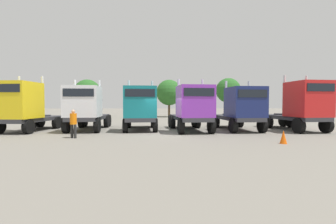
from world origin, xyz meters
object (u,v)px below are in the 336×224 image
object	(u,v)px
visitor_in_hivis	(73,122)
semi_truck_navy	(241,108)
semi_truck_teal	(140,108)
semi_truck_purple	(192,108)
semi_truck_white	(86,108)
semi_truck_red	(301,106)
traffic_cone_mid	(283,137)
semi_truck_yellow	(24,106)

from	to	relation	value
visitor_in_hivis	semi_truck_navy	bearing A→B (deg)	134.54
semi_truck_teal	semi_truck_purple	xyz separation A→B (m)	(3.97, -0.89, -0.01)
semi_truck_white	semi_truck_purple	bearing A→B (deg)	81.34
semi_truck_white	semi_truck_navy	size ratio (longest dim) A/B	0.97
semi_truck_red	traffic_cone_mid	distance (m)	7.18
semi_truck_purple	semi_truck_navy	distance (m)	3.90
semi_truck_teal	semi_truck_red	world-z (taller)	semi_truck_red
traffic_cone_mid	semi_truck_white	bearing A→B (deg)	152.93
visitor_in_hivis	semi_truck_red	bearing A→B (deg)	128.72
semi_truck_red	traffic_cone_mid	xyz separation A→B (m)	(-4.38, -5.46, -1.62)
semi_truck_yellow	visitor_in_hivis	xyz separation A→B (m)	(4.84, -3.30, -0.91)
traffic_cone_mid	semi_truck_yellow	bearing A→B (deg)	160.88
semi_truck_purple	traffic_cone_mid	bearing A→B (deg)	31.56
semi_truck_yellow	semi_truck_red	world-z (taller)	semi_truck_red
semi_truck_red	semi_truck_yellow	bearing A→B (deg)	-96.39
semi_truck_white	semi_truck_purple	size ratio (longest dim) A/B	0.98
semi_truck_yellow	semi_truck_navy	distance (m)	16.52
visitor_in_hivis	traffic_cone_mid	bearing A→B (deg)	106.53
semi_truck_purple	traffic_cone_mid	distance (m)	6.94
semi_truck_navy	traffic_cone_mid	distance (m)	6.05
semi_truck_white	semi_truck_teal	distance (m)	4.22
semi_truck_red	visitor_in_hivis	world-z (taller)	semi_truck_red
semi_truck_navy	visitor_in_hivis	size ratio (longest dim) A/B	3.71
semi_truck_white	semi_truck_red	distance (m)	16.68
semi_truck_teal	semi_truck_purple	distance (m)	4.07
semi_truck_navy	visitor_in_hivis	bearing A→B (deg)	-77.43
semi_truck_yellow	semi_truck_red	bearing A→B (deg)	95.36
semi_truck_yellow	semi_truck_white	xyz separation A→B (m)	(4.45, 0.48, -0.16)
semi_truck_purple	semi_truck_teal	bearing A→B (deg)	-108.06
semi_truck_purple	visitor_in_hivis	distance (m)	8.37
semi_truck_red	visitor_in_hivis	bearing A→B (deg)	-85.14
visitor_in_hivis	semi_truck_teal	bearing A→B (deg)	163.37
visitor_in_hivis	traffic_cone_mid	world-z (taller)	visitor_in_hivis
semi_truck_white	semi_truck_navy	world-z (taller)	semi_truck_white
semi_truck_purple	semi_truck_navy	xyz separation A→B (m)	(3.87, 0.45, -0.03)
semi_truck_yellow	semi_truck_teal	distance (m)	8.69
semi_truck_teal	visitor_in_hivis	bearing A→B (deg)	-48.84
semi_truck_yellow	semi_truck_navy	xyz separation A→B (m)	(16.51, 0.08, -0.16)
semi_truck_yellow	visitor_in_hivis	distance (m)	5.93
semi_truck_teal	semi_truck_purple	size ratio (longest dim) A/B	0.91
semi_truck_yellow	semi_truck_purple	distance (m)	12.65
semi_truck_purple	semi_truck_red	world-z (taller)	semi_truck_red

